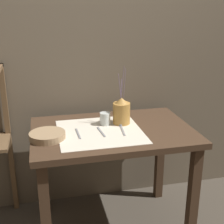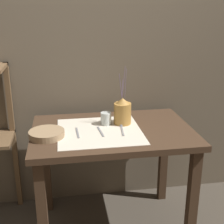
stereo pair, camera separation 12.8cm
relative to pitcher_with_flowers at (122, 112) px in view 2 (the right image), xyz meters
The scene contains 9 objects.
stone_wall_back 0.52m from the pitcher_with_flowers, 102.30° to the left, with size 7.00×0.06×2.40m.
wooden_table 0.24m from the pitcher_with_flowers, 134.52° to the right, with size 1.06×0.71×0.77m.
linen_cloth 0.22m from the pitcher_with_flowers, 147.62° to the right, with size 0.54×0.52×0.00m.
pitcher_with_flowers is the anchor object (origin of this frame).
wooden_bowl 0.53m from the pitcher_with_flowers, 163.77° to the right, with size 0.22×0.22×0.04m.
glass_tumbler_near 0.12m from the pitcher_with_flowers, behind, with size 0.07×0.07×0.08m.
knife_center 0.35m from the pitcher_with_flowers, 159.10° to the right, with size 0.02×0.17×0.00m.
fork_inner 0.22m from the pitcher_with_flowers, 143.35° to the right, with size 0.03×0.17×0.00m.
spoon_outer 0.12m from the pitcher_with_flowers, 104.49° to the right, with size 0.04×0.18×0.02m.
Camera 2 is at (-0.31, -1.89, 1.55)m, focal length 50.00 mm.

